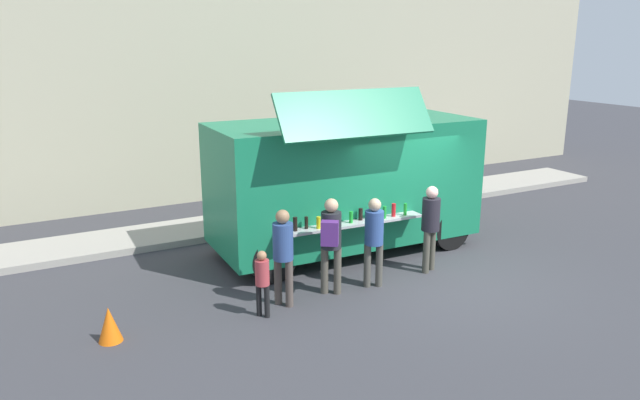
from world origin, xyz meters
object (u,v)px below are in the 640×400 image
Objects in this scene: traffic_cone_orange at (109,324)px; customer_rear_waiting at (283,249)px; customer_front_ordering at (374,235)px; food_truck_main at (345,181)px; child_near_queue at (262,278)px; customer_extra_browsing at (431,221)px; trash_bin at (430,184)px; customer_mid_with_backpack at (331,237)px.

customer_rear_waiting is at bearing -1.54° from traffic_cone_orange.
customer_front_ordering reaches higher than traffic_cone_orange.
child_near_queue is (-2.81, -2.15, -0.84)m from food_truck_main.
customer_extra_browsing is 1.50× the size of child_near_queue.
trash_bin is at bearing -26.30° from customer_front_ordering.
food_truck_main reaches higher than customer_front_ordering.
customer_mid_with_backpack is 1.54× the size of child_near_queue.
trash_bin is 6.98m from customer_mid_with_backpack.
customer_mid_with_backpack is (-1.40, -1.90, -0.45)m from food_truck_main.
traffic_cone_orange is 6.04m from customer_extra_browsing.
customer_extra_browsing reaches higher than customer_rear_waiting.
child_near_queue is (-1.41, -0.25, -0.39)m from customer_mid_with_backpack.
customer_mid_with_backpack reaches higher than customer_front_ordering.
trash_bin is 5.34m from customer_extra_browsing.
customer_mid_with_backpack is at bearing -27.54° from child_near_queue.
child_near_queue is (-6.94, -4.47, 0.21)m from trash_bin.
customer_mid_with_backpack is 1.03× the size of customer_extra_browsing.
customer_extra_browsing is at bearing -64.21° from food_truck_main.
traffic_cone_orange is at bearing 123.53° from customer_mid_with_backpack.
customer_mid_with_backpack reaches higher than traffic_cone_orange.
customer_front_ordering is 1.78m from customer_rear_waiting.
child_near_queue reaches higher than traffic_cone_orange.
customer_extra_browsing reaches higher than customer_front_ordering.
food_truck_main reaches higher than traffic_cone_orange.
customer_mid_with_backpack is (3.77, -0.06, 0.80)m from traffic_cone_orange.
food_truck_main is 3.33× the size of customer_front_ordering.
child_near_queue is at bearing 134.68° from customer_mid_with_backpack.
food_truck_main is at bearing 19.58° from traffic_cone_orange.
food_truck_main is 5.62m from traffic_cone_orange.
customer_front_ordering is at bearing -59.39° from customer_mid_with_backpack.
customer_extra_browsing is (5.99, -0.00, 0.75)m from traffic_cone_orange.
traffic_cone_orange is 2.94m from customer_rear_waiting.
trash_bin is at bearing -61.64° from customer_extra_browsing.
food_truck_main is at bearing 5.91° from customer_rear_waiting.
food_truck_main is 3.29× the size of customer_rear_waiting.
food_truck_main reaches higher than customer_mid_with_backpack.
food_truck_main is at bearing -0.30° from child_near_queue.
customer_rear_waiting reaches higher than child_near_queue.
customer_mid_with_backpack is at bearing 107.35° from customer_front_ordering.
customer_extra_browsing is 3.66m from child_near_queue.
customer_front_ordering is 0.98× the size of customer_extra_browsing.
customer_extra_browsing is at bearing -54.02° from customer_mid_with_backpack.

